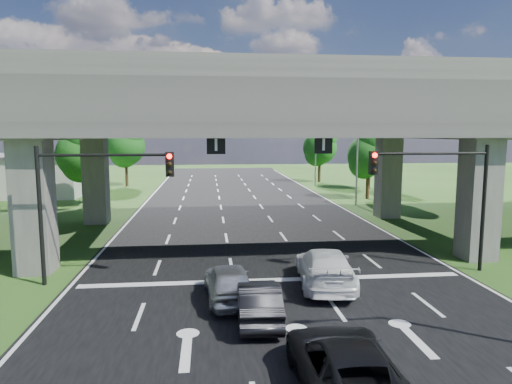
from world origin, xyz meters
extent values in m
plane|color=#284A17|center=(0.00, 0.00, 0.00)|extent=(160.00, 160.00, 0.00)
cube|color=black|center=(0.00, 10.00, 0.01)|extent=(18.00, 120.00, 0.03)
cube|color=#393633|center=(0.00, 12.00, 8.00)|extent=(80.00, 15.00, 2.00)
cube|color=#5B5954|center=(0.00, 4.75, 9.50)|extent=(80.00, 0.50, 1.00)
cube|color=#5B5954|center=(0.00, 19.25, 9.50)|extent=(80.00, 0.50, 1.00)
cube|color=#5B5954|center=(-11.00, 6.00, 3.50)|extent=(1.60, 1.60, 7.00)
cube|color=#5B5954|center=(-11.00, 18.00, 3.50)|extent=(1.60, 1.60, 7.00)
cube|color=#5B5954|center=(11.00, 6.00, 3.50)|extent=(1.60, 1.60, 7.00)
cube|color=#5B5954|center=(11.00, 18.00, 3.50)|extent=(1.60, 1.60, 7.00)
cube|color=black|center=(-2.50, 5.00, 6.00)|extent=(0.85, 0.06, 0.85)
cube|color=black|center=(2.50, 5.00, 6.00)|extent=(0.85, 0.06, 0.85)
cylinder|color=black|center=(10.00, 4.00, 3.00)|extent=(0.18, 0.18, 6.00)
cylinder|color=black|center=(7.25, 4.00, 5.60)|extent=(5.50, 0.12, 0.12)
cube|color=black|center=(4.50, 3.82, 5.20)|extent=(0.35, 0.28, 1.05)
sphere|color=#FF0C05|center=(4.50, 3.66, 5.55)|extent=(0.22, 0.22, 0.22)
cylinder|color=black|center=(-10.00, 4.00, 3.00)|extent=(0.18, 0.18, 6.00)
cylinder|color=black|center=(-7.25, 4.00, 5.60)|extent=(5.50, 0.12, 0.12)
cube|color=black|center=(-4.50, 3.82, 5.20)|extent=(0.35, 0.28, 1.05)
sphere|color=#FF0C05|center=(-4.50, 3.66, 5.55)|extent=(0.22, 0.22, 0.22)
cylinder|color=gray|center=(10.50, 24.00, 5.00)|extent=(0.16, 0.16, 10.00)
cylinder|color=gray|center=(9.00, 24.00, 9.70)|extent=(3.00, 0.10, 0.10)
cube|color=gray|center=(7.50, 24.00, 9.60)|extent=(0.60, 0.25, 0.18)
cylinder|color=gray|center=(10.50, 40.00, 5.00)|extent=(0.16, 0.16, 10.00)
cylinder|color=gray|center=(9.00, 40.00, 9.70)|extent=(3.00, 0.10, 0.10)
cube|color=gray|center=(7.50, 40.00, 9.60)|extent=(0.60, 0.25, 0.18)
cylinder|color=black|center=(-14.00, 26.00, 1.65)|extent=(0.36, 0.36, 3.30)
sphere|color=#155019|center=(-14.00, 26.00, 4.65)|extent=(4.50, 4.50, 4.50)
sphere|color=#155019|center=(-13.60, 25.70, 6.00)|extent=(3.60, 3.60, 3.60)
sphere|color=#155019|center=(-14.30, 26.40, 3.75)|extent=(3.30, 3.30, 3.30)
cylinder|color=black|center=(-17.00, 34.00, 1.43)|extent=(0.36, 0.36, 2.86)
sphere|color=#155019|center=(-17.00, 34.00, 4.03)|extent=(3.90, 3.90, 3.90)
sphere|color=#155019|center=(-16.60, 33.70, 5.20)|extent=(3.12, 3.12, 3.12)
sphere|color=#155019|center=(-17.30, 34.40, 3.25)|extent=(2.86, 2.86, 2.86)
cylinder|color=black|center=(-13.00, 42.00, 1.76)|extent=(0.36, 0.36, 3.52)
sphere|color=#155019|center=(-13.00, 42.00, 4.96)|extent=(4.80, 4.80, 4.80)
sphere|color=#155019|center=(-12.60, 41.70, 6.40)|extent=(3.84, 3.84, 3.84)
sphere|color=#155019|center=(-13.30, 42.40, 4.00)|extent=(3.52, 3.52, 3.52)
cylinder|color=black|center=(13.00, 28.00, 1.54)|extent=(0.36, 0.36, 3.08)
sphere|color=#155019|center=(13.00, 28.00, 4.34)|extent=(4.20, 4.20, 4.20)
sphere|color=#155019|center=(13.40, 27.70, 5.60)|extent=(3.36, 3.36, 3.36)
sphere|color=#155019|center=(12.70, 28.40, 3.50)|extent=(3.08, 3.08, 3.08)
cylinder|color=black|center=(16.00, 36.00, 1.43)|extent=(0.36, 0.36, 2.86)
sphere|color=#155019|center=(16.00, 36.00, 4.03)|extent=(3.90, 3.90, 3.90)
sphere|color=#155019|center=(16.40, 35.70, 5.20)|extent=(3.12, 3.12, 3.12)
sphere|color=#155019|center=(15.70, 36.40, 3.25)|extent=(2.86, 2.86, 2.86)
cylinder|color=black|center=(12.00, 44.00, 1.65)|extent=(0.36, 0.36, 3.30)
sphere|color=#155019|center=(12.00, 44.00, 4.65)|extent=(4.50, 4.50, 4.50)
sphere|color=#155019|center=(12.40, 43.70, 6.00)|extent=(3.60, 3.60, 3.60)
sphere|color=#155019|center=(11.70, 44.40, 3.75)|extent=(3.30, 3.30, 3.30)
imported|color=#AEB0B6|center=(-2.13, 1.29, 0.76)|extent=(2.05, 4.42, 1.46)
imported|color=black|center=(-1.18, -0.73, 0.71)|extent=(1.62, 4.17, 1.35)
imported|color=white|center=(2.06, 2.61, 0.82)|extent=(2.87, 5.68, 1.58)
imported|color=black|center=(0.47, -5.59, 0.77)|extent=(2.55, 5.34, 1.47)
camera|label=1|loc=(-2.86, -15.93, 6.51)|focal=32.00mm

